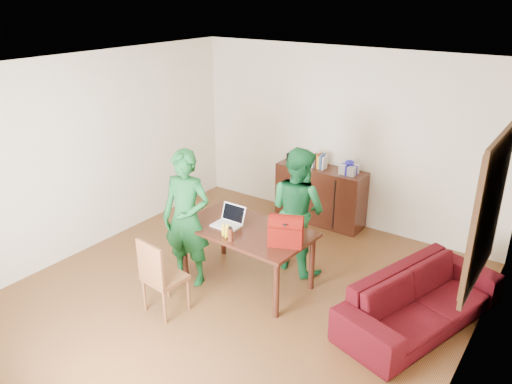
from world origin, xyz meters
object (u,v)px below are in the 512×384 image
Objects in this scene: person_near at (187,219)px; table at (247,235)px; laptop at (226,223)px; bottle at (230,234)px; red_bag at (286,233)px; sofa at (421,300)px; person_far at (298,210)px; chair at (165,290)px.

table is at bearing 17.86° from person_near.
laptop is 1.84× the size of bottle.
bottle is 0.47× the size of red_bag.
laptop is 0.39m from bottle.
person_near is at bearing -143.24° from laptop.
person_near is (-0.62, -0.38, 0.21)m from table.
person_near is at bearing -179.00° from bottle.
laptop is 0.16× the size of sofa.
person_far reaches higher than laptop.
person_near is 1.42m from person_far.
red_bag is 0.19× the size of sofa.
table is 2.12m from sofa.
table is at bearing 118.44° from sofa.
person_far is 4.29× the size of red_bag.
sofa is (2.68, 0.79, -0.56)m from person_near.
person_near reaches higher than red_bag.
laptop is (0.38, 0.29, -0.07)m from person_near.
person_near reaches higher than person_far.
laptop reaches higher than chair.
chair is 2.85m from sofa.
chair is at bearing -160.02° from red_bag.
red_bag is at bearing 123.84° from person_far.
table is 0.77m from person_far.
bottle is (0.66, 0.01, -0.02)m from person_near.
laptop is at bearing 22.89° from person_near.
person_near is (-0.22, 0.65, 0.59)m from chair.
table is 0.42m from bottle.
person_near is 0.84× the size of sofa.
bottle reaches higher than sofa.
bottle reaches higher than table.
person_far is (0.94, 1.06, -0.03)m from person_near.
person_far is at bearing 87.05° from red_bag.
sofa is at bearing 21.02° from bottle.
red_bag is at bearing 1.79° from laptop.
bottle is (0.28, -0.27, 0.05)m from laptop.
red_bag is at bearing -3.85° from table.
person_near is at bearing 115.08° from chair.
sofa is at bearing -5.52° from red_bag.
chair is 1.08m from laptop.
red_bag reaches higher than laptop.
chair is at bearing -85.11° from person_near.
chair is 5.09× the size of bottle.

